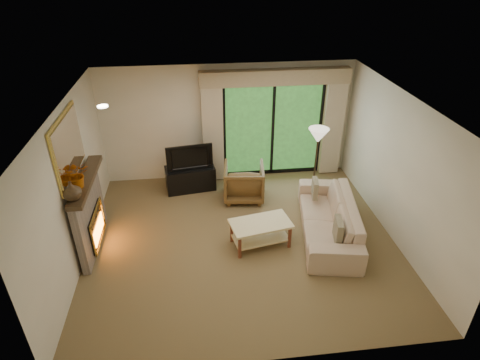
{
  "coord_description": "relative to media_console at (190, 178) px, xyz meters",
  "views": [
    {
      "loc": [
        -0.74,
        -5.76,
        4.62
      ],
      "look_at": [
        0.0,
        0.3,
        1.1
      ],
      "focal_mm": 30.0,
      "sensor_mm": 36.0,
      "label": 1
    }
  ],
  "objects": [
    {
      "name": "curtain_right",
      "position": [
        3.25,
        0.39,
        0.94
      ],
      "size": [
        0.45,
        0.18,
        2.35
      ],
      "primitive_type": "cube",
      "color": "tan",
      "rests_on": "floor"
    },
    {
      "name": "tv",
      "position": [
        0.0,
        -0.0,
        0.55
      ],
      "size": [
        0.99,
        0.27,
        0.57
      ],
      "primitive_type": "imported",
      "rotation": [
        0.0,
        0.0,
        0.14
      ],
      "color": "black",
      "rests_on": "media_console"
    },
    {
      "name": "cornice",
      "position": [
        1.9,
        0.41,
        2.06
      ],
      "size": [
        3.2,
        0.24,
        0.32
      ],
      "primitive_type": "cube",
      "color": "tan",
      "rests_on": "wall_back"
    },
    {
      "name": "sofa",
      "position": [
        2.5,
        -1.92,
        0.08
      ],
      "size": [
        1.34,
        2.5,
        0.69
      ],
      "primitive_type": "imported",
      "rotation": [
        0.0,
        0.0,
        -1.75
      ],
      "color": "tan",
      "rests_on": "floor"
    },
    {
      "name": "wall_left",
      "position": [
        -1.85,
        -1.95,
        1.04
      ],
      "size": [
        0.0,
        5.0,
        5.0
      ],
      "primitive_type": "plane",
      "rotation": [
        1.57,
        0.0,
        1.57
      ],
      "color": "beige",
      "rests_on": "ground"
    },
    {
      "name": "wall_right",
      "position": [
        3.65,
        -1.95,
        1.04
      ],
      "size": [
        0.0,
        5.0,
        5.0
      ],
      "primitive_type": "plane",
      "rotation": [
        1.57,
        0.0,
        -1.57
      ],
      "color": "beige",
      "rests_on": "ground"
    },
    {
      "name": "branches",
      "position": [
        -1.71,
        -2.03,
        1.33
      ],
      "size": [
        0.48,
        0.45,
        0.45
      ],
      "primitive_type": "imported",
      "rotation": [
        0.0,
        0.0,
        0.28
      ],
      "color": "#9F4808",
      "rests_on": "fireplace"
    },
    {
      "name": "armchair",
      "position": [
        1.12,
        -0.51,
        0.12
      ],
      "size": [
        0.91,
        0.93,
        0.77
      ],
      "primitive_type": "imported",
      "rotation": [
        0.0,
        0.0,
        3.03
      ],
      "color": "brown",
      "rests_on": "floor"
    },
    {
      "name": "wall_back",
      "position": [
        0.9,
        0.55,
        1.04
      ],
      "size": [
        5.0,
        0.0,
        5.0
      ],
      "primitive_type": "plane",
      "rotation": [
        1.57,
        0.0,
        0.0
      ],
      "color": "beige",
      "rests_on": "ground"
    },
    {
      "name": "sliding_door",
      "position": [
        1.9,
        0.5,
        0.84
      ],
      "size": [
        2.26,
        0.1,
        2.16
      ],
      "primitive_type": null,
      "color": "black",
      "rests_on": "floor"
    },
    {
      "name": "coffee_table",
      "position": [
        1.21,
        -2.1,
        -0.03
      ],
      "size": [
        1.14,
        0.77,
        0.47
      ],
      "primitive_type": null,
      "rotation": [
        0.0,
        0.0,
        0.19
      ],
      "color": "beige",
      "rests_on": "floor"
    },
    {
      "name": "floor",
      "position": [
        0.9,
        -1.95,
        -0.26
      ],
      "size": [
        5.5,
        5.5,
        0.0
      ],
      "primitive_type": "plane",
      "color": "brown",
      "rests_on": "ground"
    },
    {
      "name": "fireplace",
      "position": [
        -1.73,
        -1.75,
        0.42
      ],
      "size": [
        0.24,
        1.7,
        1.37
      ],
      "primitive_type": null,
      "color": "slate",
      "rests_on": "floor"
    },
    {
      "name": "vase",
      "position": [
        -1.71,
        -2.38,
        1.26
      ],
      "size": [
        0.36,
        0.36,
        0.3
      ],
      "primitive_type": "imported",
      "rotation": [
        0.0,
        0.0,
        0.34
      ],
      "color": "#3B2B1A",
      "rests_on": "fireplace"
    },
    {
      "name": "pillow_far",
      "position": [
        2.42,
        -1.24,
        0.31
      ],
      "size": [
        0.16,
        0.37,
        0.36
      ],
      "primitive_type": "cube",
      "rotation": [
        0.0,
        0.0,
        -0.18
      ],
      "color": "#4D4025",
      "rests_on": "sofa"
    },
    {
      "name": "curtain_left",
      "position": [
        0.55,
        0.39,
        0.94
      ],
      "size": [
        0.45,
        0.18,
        2.35
      ],
      "primitive_type": "cube",
      "color": "tan",
      "rests_on": "floor"
    },
    {
      "name": "mirror",
      "position": [
        -1.82,
        -1.75,
        1.69
      ],
      "size": [
        0.07,
        1.45,
        1.02
      ],
      "primitive_type": null,
      "color": "gold",
      "rests_on": "wall_left"
    },
    {
      "name": "floor_lamp",
      "position": [
        2.6,
        -0.59,
        0.51
      ],
      "size": [
        0.46,
        0.46,
        1.55
      ],
      "primitive_type": null,
      "rotation": [
        0.0,
        0.0,
        0.11
      ],
      "color": "beige",
      "rests_on": "floor"
    },
    {
      "name": "wall_front",
      "position": [
        0.9,
        -4.45,
        1.04
      ],
      "size": [
        5.0,
        0.0,
        5.0
      ],
      "primitive_type": "plane",
      "rotation": [
        -1.57,
        0.0,
        0.0
      ],
      "color": "beige",
      "rests_on": "ground"
    },
    {
      "name": "pillow_near",
      "position": [
        2.42,
        -2.6,
        0.31
      ],
      "size": [
        0.17,
        0.4,
        0.39
      ],
      "primitive_type": "cube",
      "rotation": [
        0.0,
        0.0,
        -0.18
      ],
      "color": "#4D4025",
      "rests_on": "sofa"
    },
    {
      "name": "ceiling",
      "position": [
        0.9,
        -1.95,
        2.34
      ],
      "size": [
        5.5,
        5.5,
        0.0
      ],
      "primitive_type": "plane",
      "rotation": [
        3.14,
        0.0,
        0.0
      ],
      "color": "silver",
      "rests_on": "ground"
    },
    {
      "name": "media_console",
      "position": [
        0.0,
        0.0,
        0.0
      ],
      "size": [
        1.11,
        0.62,
        0.53
      ],
      "primitive_type": "cube",
      "rotation": [
        0.0,
        0.0,
        0.14
      ],
      "color": "black",
      "rests_on": "floor"
    }
  ]
}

